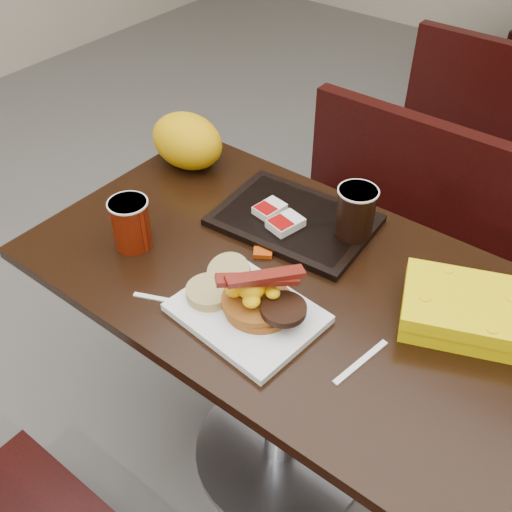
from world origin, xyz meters
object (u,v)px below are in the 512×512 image
Objects in this scene: bench_near_n at (405,248)px; platter at (247,313)px; hashbrown_sleeve_left at (270,209)px; clamshell at (464,310)px; hashbrown_sleeve_right at (286,223)px; fork at (152,297)px; knife at (361,362)px; tray at (294,220)px; pancake_stack at (260,303)px; paper_bag at (187,141)px; coffee_cup_far at (356,212)px; coffee_cup_near at (131,224)px; table_near at (284,378)px.

bench_near_n is 3.47× the size of platter.
hashbrown_sleeve_left reaches higher than platter.
platter is 1.16× the size of clamshell.
platter is 0.29m from hashbrown_sleeve_right.
fork is 0.46× the size of clamshell.
platter reaches higher than knife.
tray is at bearing 108.23° from hashbrown_sleeve_right.
clamshell is (0.11, 0.22, 0.03)m from knife.
clamshell is (0.34, 0.24, 0.00)m from pancake_stack.
clamshell is at bearing 4.04° from hashbrown_sleeve_left.
paper_bag is (-0.39, 0.04, 0.07)m from tray.
fork is 0.37m from hashbrown_sleeve_right.
pancake_stack is at bearing -72.25° from tray.
platter is 0.37m from coffee_cup_far.
coffee_cup_near is 0.76m from clamshell.
hashbrown_sleeve_left is at bearing -106.19° from bench_near_n.
table_near is 9.76× the size of coffee_cup_far.
bench_near_n is 4.62× the size of paper_bag.
pancake_stack is 0.33m from hashbrown_sleeve_left.
clamshell reaches higher than platter.
knife is 0.25m from clamshell.
pancake_stack is at bearing 56.45° from platter.
hashbrown_sleeve_right is at bearing 114.73° from pancake_stack.
tray is at bearing 122.09° from table_near.
hashbrown_sleeve_left is 0.34× the size of paper_bag.
hashbrown_sleeve_right is at bearing -11.60° from hashbrown_sleeve_left.
fork reaches higher than table_near.
paper_bag reaches higher than coffee_cup_far.
table_near is at bearing 21.53° from coffee_cup_near.
tray is (-0.12, 0.30, -0.02)m from pancake_stack.
fork is (-0.21, -0.11, -0.03)m from pancake_stack.
knife is at bearing -138.49° from clamshell.
knife is 1.23× the size of coffee_cup_far.
clamshell reaches higher than hashbrown_sleeve_right.
fork is 0.77× the size of knife.
hashbrown_sleeve_right is (-0.10, -0.58, 0.42)m from bench_near_n.
hashbrown_sleeve_left reaches higher than fork.
fork is (-0.19, -0.24, 0.38)m from table_near.
hashbrown_sleeve_right reaches higher than knife.
clamshell is at bearing 41.37° from platter.
fork is at bearing -107.13° from tray.
table_near is at bearing 96.59° from platter.
paper_bag reaches higher than knife.
coffee_cup_near is at bearing -139.69° from coffee_cup_far.
platter is 3.89× the size of hashbrown_sleeve_left.
fork is 0.39m from hashbrown_sleeve_left.
tray is 0.47m from clamshell.
bench_near_n is 0.72m from hashbrown_sleeve_right.
coffee_cup_near is 0.49× the size of clamshell.
platter reaches higher than bench_near_n.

